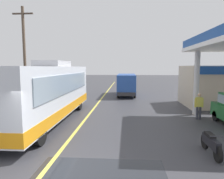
# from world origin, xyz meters

# --- Properties ---
(ground) EXTENTS (120.00, 120.00, 0.00)m
(ground) POSITION_xyz_m (0.00, 20.00, 0.00)
(ground) COLOR #38383D
(lane_divider_stripe) EXTENTS (0.16, 50.00, 0.01)m
(lane_divider_stripe) POSITION_xyz_m (0.00, 15.00, 0.00)
(lane_divider_stripe) COLOR #D8CC4C
(lane_divider_stripe) RESTS_ON ground
(coach_bus_main) EXTENTS (2.60, 11.04, 3.69)m
(coach_bus_main) POSITION_xyz_m (-2.16, 6.64, 1.72)
(coach_bus_main) COLOR silver
(coach_bus_main) RESTS_ON ground
(minibus_opposing_lane) EXTENTS (2.04, 6.13, 2.44)m
(minibus_opposing_lane) POSITION_xyz_m (2.59, 18.41, 1.47)
(minibus_opposing_lane) COLOR #264C9E
(minibus_opposing_lane) RESTS_ON ground
(motorcycle_parked_forecourt) EXTENTS (0.55, 1.80, 0.92)m
(motorcycle_parked_forecourt) POSITION_xyz_m (5.77, 2.31, 0.44)
(motorcycle_parked_forecourt) COLOR black
(motorcycle_parked_forecourt) RESTS_ON ground
(pedestrian_near_pump) EXTENTS (0.55, 0.22, 1.66)m
(pedestrian_near_pump) POSITION_xyz_m (7.13, 7.63, 0.93)
(pedestrian_near_pump) COLOR #33333F
(pedestrian_near_pump) RESTS_ON ground
(utility_pole_roadside) EXTENTS (1.80, 0.24, 8.42)m
(utility_pole_roadside) POSITION_xyz_m (-6.27, 12.05, 4.39)
(utility_pole_roadside) COLOR brown
(utility_pole_roadside) RESTS_ON ground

